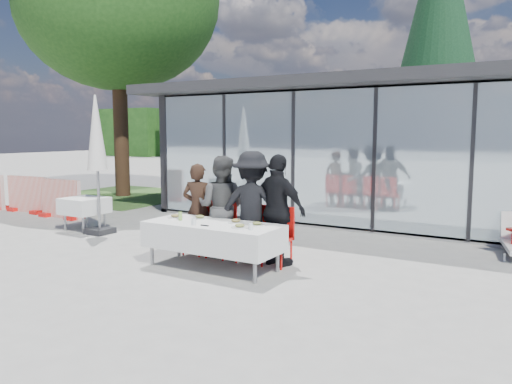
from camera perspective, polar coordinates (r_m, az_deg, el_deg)
ground at (r=8.10m, az=-2.71°, el=-8.99°), size 90.00×90.00×0.00m
pavilion at (r=14.85m, az=21.87°, el=6.11°), size 14.80×8.80×3.44m
treeline at (r=35.07m, az=20.38°, el=6.39°), size 62.50×2.00×4.40m
dining_table at (r=8.14m, az=-4.95°, el=-5.03°), size 2.26×0.96×0.75m
diner_a at (r=9.13m, az=-6.64°, el=-1.91°), size 0.73×0.73×1.65m
diner_chair_a at (r=9.21m, az=-6.45°, el=-3.65°), size 0.44×0.44×0.97m
diner_b at (r=8.82m, az=-3.99°, el=-1.69°), size 1.06×1.06×1.80m
diner_chair_b at (r=8.92m, az=-3.81°, el=-3.97°), size 0.44×0.44×0.97m
diner_c at (r=8.47m, az=-0.44°, el=-1.71°), size 1.54×1.54×1.90m
diner_chair_c at (r=8.58m, az=-0.29°, el=-4.39°), size 0.44×0.44×0.97m
diner_d at (r=8.23m, az=2.54°, el=-2.12°), size 1.29×1.29×1.85m
diner_chair_d at (r=8.34m, az=2.67°, el=-4.72°), size 0.44×0.44×0.97m
plate_a at (r=8.65m, az=-9.21°, el=-2.78°), size 0.26×0.26×0.07m
plate_b at (r=8.50m, az=-6.43°, el=-2.90°), size 0.26×0.26×0.07m
plate_c at (r=8.08m, az=-2.32°, el=-3.37°), size 0.26×0.26×0.07m
plate_d at (r=7.83m, az=0.11°, el=-3.70°), size 0.26×0.26×0.07m
plate_extra at (r=7.66m, az=-1.86°, el=-3.94°), size 0.26×0.26×0.07m
juice_bottle at (r=8.41m, az=-8.65°, el=-2.74°), size 0.06×0.06×0.14m
drinking_glasses at (r=7.73m, az=-3.99°, el=-3.67°), size 1.07×0.16×0.10m
folded_eyeglasses at (r=7.86m, az=-5.89°, el=-3.82°), size 0.14×0.03×0.01m
spare_table_left at (r=11.93m, az=-19.02°, el=-1.50°), size 0.86×0.86×0.74m
market_umbrella at (r=11.30m, az=-17.75°, el=5.41°), size 0.50×0.50×3.00m
deciduous_tree at (r=18.39m, az=-15.60°, el=20.03°), size 7.04×6.40×9.38m
conifer_tree at (r=20.23m, az=20.17°, el=17.19°), size 4.00×4.00×10.50m
grass_patch at (r=18.02m, az=-14.94°, el=-0.41°), size 5.00×5.00×0.02m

